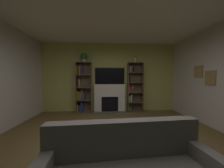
% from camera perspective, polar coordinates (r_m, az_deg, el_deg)
% --- Properties ---
extents(ground_plane, '(6.80, 6.80, 0.00)m').
position_cam_1_polar(ground_plane, '(2.70, 1.49, -27.23)').
color(ground_plane, brown).
extents(wall_back_accent, '(5.52, 0.06, 2.77)m').
position_cam_1_polar(wall_back_accent, '(5.20, -1.05, 3.00)').
color(wall_back_accent, tan).
rests_on(wall_back_accent, ground_plane).
extents(fireplace, '(1.32, 0.50, 1.11)m').
position_cam_1_polar(fireplace, '(5.13, -0.99, -6.05)').
color(fireplace, silver).
rests_on(fireplace, ground_plane).
extents(tv, '(1.18, 0.06, 0.66)m').
position_cam_1_polar(tv, '(5.15, -1.03, 3.62)').
color(tv, black).
rests_on(tv, fireplace).
extents(bookshelf_left, '(0.60, 0.33, 1.97)m').
position_cam_1_polar(bookshelf_left, '(5.14, -13.18, -1.95)').
color(bookshelf_left, brown).
rests_on(bookshelf_left, ground_plane).
extents(bookshelf_right, '(0.60, 0.33, 1.97)m').
position_cam_1_polar(bookshelf_right, '(5.19, 9.52, -1.50)').
color(bookshelf_right, brown).
rests_on(bookshelf_right, ground_plane).
extents(potted_plant, '(0.27, 0.27, 0.36)m').
position_cam_1_polar(potted_plant, '(5.16, -12.56, 11.74)').
color(potted_plant, beige).
rests_on(potted_plant, bookshelf_left).
extents(vase_with_flowers, '(0.11, 0.11, 0.41)m').
position_cam_1_polar(vase_with_flowers, '(5.22, 10.41, 10.90)').
color(vase_with_flowers, beige).
rests_on(vase_with_flowers, bookshelf_right).
extents(coffee_table, '(0.76, 0.49, 0.38)m').
position_cam_1_polar(coffee_table, '(2.18, 4.36, -25.26)').
color(coffee_table, olive).
rests_on(coffee_table, ground_plane).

